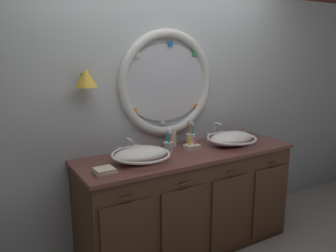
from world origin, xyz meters
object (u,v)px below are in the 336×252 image
(toiletry_basket, at_px, (192,146))
(sink_basin_left, at_px, (141,154))
(sink_basin_right, at_px, (232,138))
(soap_dispenser, at_px, (173,139))
(folded_hand_towel, at_px, (104,171))
(toothbrush_holder_right, at_px, (191,138))
(toothbrush_holder_left, at_px, (169,146))

(toiletry_basket, bearing_deg, sink_basin_left, -171.84)
(sink_basin_left, relative_size, toiletry_basket, 3.78)
(sink_basin_right, height_order, soap_dispenser, soap_dispenser)
(sink_basin_right, bearing_deg, folded_hand_towel, -175.31)
(sink_basin_right, distance_m, toiletry_basket, 0.39)
(soap_dispenser, bearing_deg, folded_hand_towel, -156.20)
(sink_basin_left, height_order, toiletry_basket, sink_basin_left)
(sink_basin_left, distance_m, soap_dispenser, 0.50)
(sink_basin_right, relative_size, toiletry_basket, 3.70)
(toothbrush_holder_right, distance_m, soap_dispenser, 0.19)
(folded_hand_towel, bearing_deg, toothbrush_holder_right, 19.13)
(sink_basin_right, bearing_deg, toothbrush_holder_right, 141.35)
(sink_basin_left, xyz_separation_m, toiletry_basket, (0.54, 0.08, -0.03))
(toothbrush_holder_right, bearing_deg, folded_hand_towel, -160.87)
(toiletry_basket, bearing_deg, folded_hand_towel, -168.36)
(sink_basin_right, distance_m, soap_dispenser, 0.54)
(sink_basin_left, height_order, folded_hand_towel, sink_basin_left)
(toiletry_basket, bearing_deg, soap_dispenser, 121.22)
(toothbrush_holder_left, bearing_deg, sink_basin_left, -162.54)
(sink_basin_left, bearing_deg, toothbrush_holder_left, 17.46)
(toothbrush_holder_left, height_order, folded_hand_towel, toothbrush_holder_left)
(toothbrush_holder_left, height_order, toiletry_basket, toothbrush_holder_left)
(sink_basin_right, bearing_deg, soap_dispenser, 153.61)
(sink_basin_right, relative_size, folded_hand_towel, 3.11)
(toothbrush_holder_left, distance_m, toothbrush_holder_right, 0.35)
(sink_basin_right, xyz_separation_m, toothbrush_holder_left, (-0.61, 0.10, -0.01))
(sink_basin_left, bearing_deg, toothbrush_holder_right, 20.26)
(sink_basin_right, xyz_separation_m, soap_dispenser, (-0.48, 0.24, 0.01))
(sink_basin_left, distance_m, toothbrush_holder_right, 0.67)
(folded_hand_towel, distance_m, toiletry_basket, 0.89)
(sink_basin_left, xyz_separation_m, folded_hand_towel, (-0.34, -0.10, -0.04))
(sink_basin_left, height_order, sink_basin_right, sink_basin_right)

